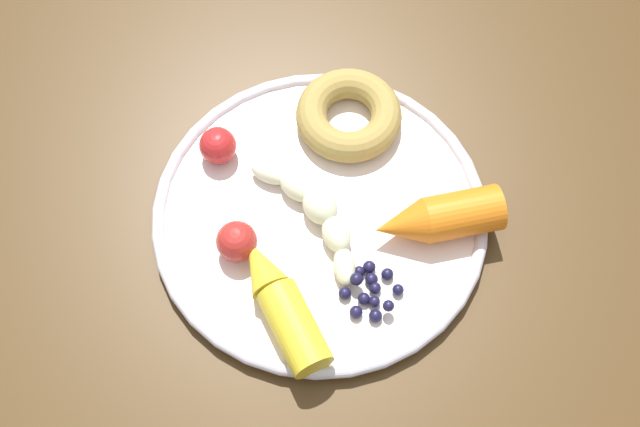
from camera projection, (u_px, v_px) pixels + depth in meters
The scene contains 10 objects.
ground_plane at pixel (329, 372), 1.47m from camera, with size 6.00×6.00×0.00m, color gray.
dining_table at pixel (336, 208), 0.86m from camera, with size 1.20×0.98×0.77m.
plate at pixel (320, 215), 0.75m from camera, with size 0.31×0.31×0.02m.
banana at pixel (315, 211), 0.74m from camera, with size 0.11×0.12×0.03m.
carrot_orange at pixel (438, 218), 0.72m from camera, with size 0.09×0.12×0.04m.
carrot_yellow at pixel (278, 301), 0.69m from camera, with size 0.12×0.11×0.04m.
donut at pixel (352, 115), 0.78m from camera, with size 0.10×0.10×0.03m, color #AA8D45.
blueberry_pile at pixel (370, 290), 0.71m from camera, with size 0.06×0.06×0.02m.
tomato_near at pixel (218, 146), 0.76m from camera, with size 0.04×0.04×0.04m, color red.
tomato_mid at pixel (237, 241), 0.72m from camera, with size 0.04×0.04×0.04m, color red.
Camera 1 is at (0.37, 0.07, 1.45)m, focal length 44.98 mm.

